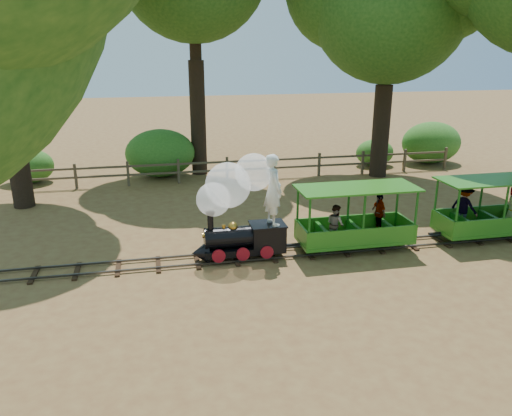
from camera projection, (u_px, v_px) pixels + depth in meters
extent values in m
plane|color=olive|center=(308.00, 253.00, 13.58)|extent=(90.00, 90.00, 0.00)
cube|color=#3F3D3A|center=(311.00, 255.00, 13.28)|extent=(22.00, 0.05, 0.05)
cube|color=#3F3D3A|center=(304.00, 246.00, 13.84)|extent=(22.00, 0.05, 0.05)
cube|color=#382314|center=(308.00, 252.00, 13.57)|extent=(0.12, 1.00, 0.05)
cube|color=#382314|center=(118.00, 268.00, 12.61)|extent=(0.12, 1.00, 0.05)
cube|color=#382314|center=(472.00, 238.00, 14.54)|extent=(0.12, 1.00, 0.05)
cube|color=black|center=(244.00, 249.00, 13.16)|extent=(2.13, 0.68, 0.17)
cylinder|color=black|center=(231.00, 237.00, 12.98)|extent=(1.36, 0.54, 0.54)
cylinder|color=black|center=(210.00, 221.00, 12.73)|extent=(0.16, 0.16, 0.43)
sphere|color=gold|center=(233.00, 226.00, 12.90)|extent=(0.25, 0.25, 0.25)
cylinder|color=gold|center=(224.00, 226.00, 12.85)|extent=(0.10, 0.10, 0.10)
cube|color=black|center=(268.00, 234.00, 13.17)|extent=(0.87, 0.68, 0.53)
cube|color=black|center=(268.00, 224.00, 13.08)|extent=(0.92, 0.74, 0.04)
cone|color=black|center=(200.00, 253.00, 12.94)|extent=(0.44, 0.62, 0.62)
cylinder|color=gold|center=(204.00, 236.00, 12.81)|extent=(0.10, 0.14, 0.14)
cylinder|color=maroon|center=(219.00, 256.00, 12.69)|extent=(0.35, 0.06, 0.35)
cylinder|color=maroon|center=(215.00, 246.00, 13.34)|extent=(0.35, 0.06, 0.35)
cylinder|color=maroon|center=(243.00, 254.00, 12.81)|extent=(0.35, 0.06, 0.35)
cylinder|color=maroon|center=(238.00, 244.00, 13.46)|extent=(0.35, 0.06, 0.35)
cylinder|color=maroon|center=(267.00, 252.00, 12.94)|extent=(0.35, 0.06, 0.35)
cylinder|color=maroon|center=(261.00, 242.00, 13.59)|extent=(0.35, 0.06, 0.35)
sphere|color=white|center=(213.00, 199.00, 12.62)|extent=(0.87, 0.87, 0.87)
sphere|color=white|center=(228.00, 185.00, 12.64)|extent=(1.16, 1.16, 1.16)
sphere|color=white|center=(254.00, 172.00, 12.72)|extent=(0.97, 0.97, 0.97)
imported|color=white|center=(273.00, 190.00, 12.74)|extent=(0.61, 0.77, 1.87)
cube|color=#2C781A|center=(354.00, 239.00, 13.74)|extent=(3.11, 1.19, 0.09)
cube|color=#185B14|center=(354.00, 243.00, 13.78)|extent=(2.80, 0.46, 0.13)
cube|color=#2C781A|center=(363.00, 237.00, 13.14)|extent=(3.11, 0.05, 0.46)
cube|color=#2C781A|center=(347.00, 223.00, 14.18)|extent=(3.11, 0.05, 0.46)
cube|color=#2C781A|center=(357.00, 188.00, 13.29)|extent=(3.25, 1.33, 0.05)
cylinder|color=#185B14|center=(309.00, 224.00, 12.73)|extent=(0.06, 0.06, 1.46)
cylinder|color=#185B14|center=(298.00, 211.00, 13.73)|extent=(0.06, 0.06, 1.46)
cylinder|color=#185B14|center=(416.00, 217.00, 13.30)|extent=(0.06, 0.06, 1.46)
cylinder|color=#185B14|center=(397.00, 205.00, 14.30)|extent=(0.06, 0.06, 1.46)
cube|color=#185B14|center=(322.00, 234.00, 13.49)|extent=(0.11, 1.01, 0.37)
cube|color=#185B14|center=(355.00, 231.00, 13.67)|extent=(0.11, 1.01, 0.37)
cube|color=#185B14|center=(386.00, 229.00, 13.85)|extent=(0.11, 1.01, 0.37)
cylinder|color=black|center=(323.00, 249.00, 13.29)|extent=(0.26, 0.05, 0.26)
cylinder|color=black|center=(316.00, 240.00, 13.86)|extent=(0.26, 0.05, 0.26)
cylinder|color=black|center=(392.00, 243.00, 13.67)|extent=(0.26, 0.05, 0.26)
cylinder|color=black|center=(382.00, 235.00, 14.25)|extent=(0.26, 0.05, 0.26)
imported|color=gray|center=(335.00, 224.00, 13.22)|extent=(0.53, 0.61, 1.06)
imported|color=gray|center=(379.00, 213.00, 14.00)|extent=(0.32, 0.68, 1.13)
cube|color=#2C781A|center=(489.00, 228.00, 14.55)|extent=(3.11, 1.19, 0.09)
cube|color=#185B14|center=(488.00, 232.00, 14.59)|extent=(2.80, 0.46, 0.13)
cube|color=#2C781A|center=(503.00, 226.00, 13.95)|extent=(3.11, 0.05, 0.46)
cube|color=#2C781A|center=(478.00, 213.00, 14.99)|extent=(3.11, 0.05, 0.46)
cube|color=#2C781A|center=(496.00, 180.00, 14.10)|extent=(3.25, 1.33, 0.05)
cylinder|color=#185B14|center=(457.00, 214.00, 13.54)|extent=(0.06, 0.06, 1.46)
cylinder|color=#185B14|center=(436.00, 202.00, 14.54)|extent=(0.06, 0.06, 1.46)
cube|color=#185B14|center=(461.00, 223.00, 14.30)|extent=(0.11, 1.01, 0.37)
cube|color=#185B14|center=(490.00, 221.00, 14.48)|extent=(0.11, 1.01, 0.37)
cylinder|color=black|center=(464.00, 237.00, 14.09)|extent=(0.26, 0.05, 0.26)
cylinder|color=black|center=(452.00, 229.00, 14.67)|extent=(0.26, 0.05, 0.26)
cylinder|color=black|center=(511.00, 225.00, 15.06)|extent=(0.26, 0.05, 0.26)
imported|color=gray|center=(464.00, 206.00, 14.38)|extent=(0.77, 0.93, 1.26)
cylinder|color=#2D2116|center=(16.00, 145.00, 16.85)|extent=(0.70, 0.70, 4.36)
cylinder|color=#2D2116|center=(198.00, 119.00, 21.29)|extent=(0.66, 0.66, 4.80)
cylinder|color=#2D2116|center=(195.00, 25.00, 20.12)|extent=(0.50, 0.50, 2.74)
cylinder|color=#2D2116|center=(381.00, 132.00, 21.03)|extent=(0.72, 0.72, 3.84)
cylinder|color=#2D2116|center=(387.00, 57.00, 20.09)|extent=(0.54, 0.54, 2.19)
sphere|color=#1B4C18|center=(391.00, 2.00, 19.45)|extent=(6.26, 6.26, 6.26)
cube|color=brown|center=(21.00, 179.00, 19.13)|extent=(0.10, 0.10, 1.00)
cube|color=brown|center=(76.00, 176.00, 19.52)|extent=(0.10, 0.10, 1.00)
cube|color=brown|center=(128.00, 174.00, 19.91)|extent=(0.10, 0.10, 1.00)
cube|color=brown|center=(179.00, 171.00, 20.29)|extent=(0.10, 0.10, 1.00)
cube|color=brown|center=(227.00, 169.00, 20.68)|extent=(0.10, 0.10, 1.00)
cube|color=brown|center=(274.00, 167.00, 21.06)|extent=(0.10, 0.10, 1.00)
cube|color=brown|center=(319.00, 164.00, 21.45)|extent=(0.10, 0.10, 1.00)
cube|color=brown|center=(363.00, 162.00, 21.84)|extent=(0.10, 0.10, 1.00)
cube|color=brown|center=(405.00, 160.00, 22.22)|extent=(0.10, 0.10, 1.00)
cube|color=brown|center=(445.00, 158.00, 22.61)|extent=(0.10, 0.10, 1.00)
cube|color=brown|center=(251.00, 161.00, 20.78)|extent=(18.00, 0.06, 0.08)
cube|color=brown|center=(251.00, 169.00, 20.89)|extent=(18.00, 0.06, 0.08)
ellipsoid|color=#2D6B1E|center=(28.00, 166.00, 20.28)|extent=(2.04, 1.57, 1.41)
ellipsoid|color=#2D6B1E|center=(160.00, 153.00, 21.21)|extent=(2.93, 2.25, 2.03)
ellipsoid|color=#2D6B1E|center=(375.00, 153.00, 23.23)|extent=(1.78, 1.37, 1.23)
ellipsoid|color=#2D6B1E|center=(431.00, 143.00, 23.67)|extent=(2.84, 2.18, 1.97)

